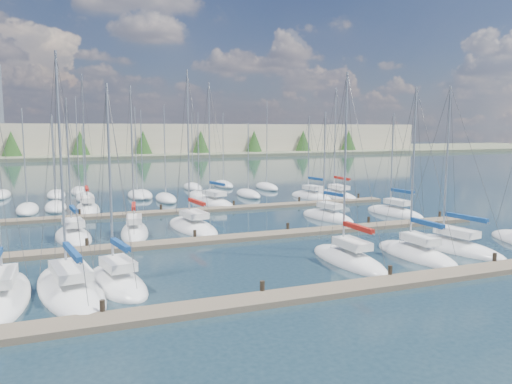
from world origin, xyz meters
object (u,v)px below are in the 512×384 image
object	(u,v)px
sailboat_b	(70,290)
sailboat_n	(87,209)
sailboat_a	(1,297)
sailboat_e	(416,254)
sailboat_f	(451,247)
sailboat_r	(337,196)
sailboat_p	(213,203)
sailboat_m	(395,213)
sailboat_l	(327,217)
sailboat_j	(193,227)
sailboat_c	(117,283)
sailboat_q	(311,197)
sailboat_d	(349,260)
sailboat_i	(135,232)
sailboat_h	(73,236)

from	to	relation	value
sailboat_b	sailboat_n	world-z (taller)	sailboat_n
sailboat_a	sailboat_e	bearing A→B (deg)	-0.38
sailboat_f	sailboat_e	world-z (taller)	sailboat_f
sailboat_n	sailboat_r	world-z (taller)	sailboat_n
sailboat_b	sailboat_p	distance (m)	31.56
sailboat_m	sailboat_e	size ratio (longest dim) A/B	0.90
sailboat_l	sailboat_e	distance (m)	15.01
sailboat_j	sailboat_e	world-z (taller)	sailboat_j
sailboat_b	sailboat_n	size ratio (longest dim) A/B	0.89
sailboat_f	sailboat_c	bearing A→B (deg)	170.16
sailboat_r	sailboat_q	world-z (taller)	sailboat_r
sailboat_f	sailboat_j	xyz separation A→B (m)	(-15.66, 14.09, -0.00)
sailboat_n	sailboat_m	distance (m)	32.08
sailboat_r	sailboat_d	bearing A→B (deg)	-119.83
sailboat_f	sailboat_m	xyz separation A→B (m)	(5.27, 13.62, -0.00)
sailboat_p	sailboat_m	distance (m)	20.33
sailboat_a	sailboat_q	bearing A→B (deg)	41.75
sailboat_b	sailboat_f	world-z (taller)	sailboat_b
sailboat_l	sailboat_j	xyz separation A→B (m)	(-13.41, -0.01, -0.00)
sailboat_m	sailboat_b	bearing A→B (deg)	-163.07
sailboat_l	sailboat_m	size ratio (longest dim) A/B	1.01
sailboat_f	sailboat_i	bearing A→B (deg)	137.09
sailboat_j	sailboat_h	size ratio (longest dim) A/B	1.22
sailboat_n	sailboat_h	bearing A→B (deg)	-95.93
sailboat_i	sailboat_e	bearing A→B (deg)	-32.44
sailboat_d	sailboat_h	xyz separation A→B (m)	(-16.61, 14.12, -0.01)
sailboat_r	sailboat_i	distance (m)	30.27
sailboat_n	sailboat_i	world-z (taller)	sailboat_n
sailboat_b	sailboat_r	distance (m)	42.31
sailboat_r	sailboat_m	xyz separation A→B (m)	(-1.17, -13.41, -0.01)
sailboat_p	sailboat_m	xyz separation A→B (m)	(15.26, -13.43, -0.01)
sailboat_r	sailboat_l	xyz separation A→B (m)	(-8.69, -12.93, -0.01)
sailboat_f	sailboat_h	size ratio (longest dim) A/B	1.05
sailboat_r	sailboat_p	bearing A→B (deg)	179.27
sailboat_j	sailboat_b	bearing A→B (deg)	-132.71
sailboat_b	sailboat_q	bearing A→B (deg)	34.78
sailboat_a	sailboat_f	size ratio (longest dim) A/B	1.04
sailboat_d	sailboat_i	world-z (taller)	sailboat_d
sailboat_p	sailboat_d	distance (m)	27.46
sailboat_n	sailboat_j	size ratio (longest dim) A/B	1.04
sailboat_b	sailboat_c	world-z (taller)	sailboat_b
sailboat_i	sailboat_h	size ratio (longest dim) A/B	1.09
sailboat_l	sailboat_f	bearing A→B (deg)	-91.47
sailboat_a	sailboat_e	world-z (taller)	sailboat_a
sailboat_f	sailboat_c	world-z (taller)	sailboat_f
sailboat_n	sailboat_p	bearing A→B (deg)	0.20
sailboat_l	sailboat_h	world-z (taller)	sailboat_h
sailboat_b	sailboat_d	bearing A→B (deg)	-9.66
sailboat_j	sailboat_m	bearing A→B (deg)	-8.03
sailboat_b	sailboat_a	bearing A→B (deg)	171.11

